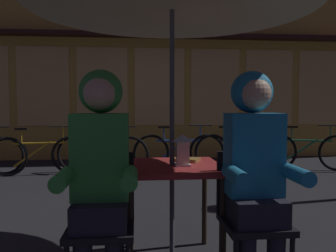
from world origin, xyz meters
name	(u,v)px	position (x,y,z in m)	size (l,w,h in m)	color
cafe_table	(172,178)	(0.00, 0.00, 0.64)	(0.72, 0.72, 0.74)	maroon
lantern	(182,149)	(0.07, -0.05, 0.86)	(0.11, 0.11, 0.23)	white
chair_left	(102,216)	(-0.48, -0.37, 0.49)	(0.40, 0.40, 0.87)	black
chair_right	(251,211)	(0.48, -0.37, 0.49)	(0.40, 0.40, 0.87)	black
person_left_hooded	(100,161)	(-0.48, -0.43, 0.85)	(0.45, 0.56, 1.40)	black
person_right_hooded	(255,158)	(0.48, -0.43, 0.85)	(0.45, 0.56, 1.40)	black
shopfront_building	(159,22)	(0.25, 5.39, 3.09)	(10.00, 0.93, 6.20)	gold
bicycle_second	(40,155)	(-1.91, 3.44, 0.35)	(1.67, 0.32, 0.84)	black
bicycle_third	(102,154)	(-0.87, 3.48, 0.35)	(1.64, 0.46, 0.84)	black
bicycle_fourth	(179,151)	(0.51, 3.65, 0.35)	(1.68, 0.08, 0.84)	black
bicycle_fifth	(240,151)	(1.63, 3.59, 0.35)	(1.68, 0.18, 0.84)	black
bicycle_furthest	(307,151)	(2.85, 3.44, 0.35)	(1.65, 0.44, 0.84)	black
book	(186,159)	(0.13, 0.16, 0.75)	(0.20, 0.14, 0.02)	olive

